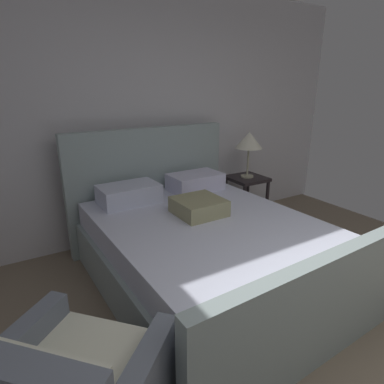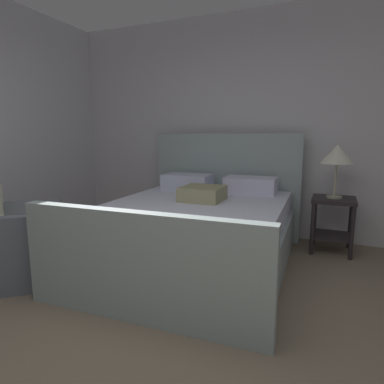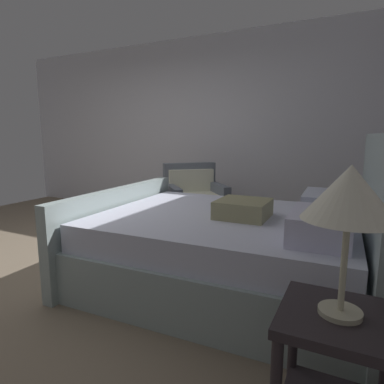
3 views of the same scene
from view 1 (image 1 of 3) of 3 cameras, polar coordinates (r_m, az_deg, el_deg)
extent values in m
cube|color=silver|center=(3.81, -5.35, 13.42)|extent=(5.12, 0.12, 2.75)
cube|color=#98AAA8|center=(2.91, 2.54, -12.63)|extent=(1.77, 2.13, 0.40)
cube|color=#98AAA8|center=(3.60, -7.44, 1.11)|extent=(1.83, 0.16, 1.28)
cube|color=#98AAA8|center=(2.17, 20.59, -20.07)|extent=(1.83, 0.16, 0.77)
cube|color=silver|center=(2.76, 2.63, -7.11)|extent=(1.69, 2.07, 0.22)
cube|color=silver|center=(3.14, -11.16, -0.33)|extent=(0.57, 0.38, 0.18)
cube|color=silver|center=(3.48, 0.58, 1.85)|extent=(0.57, 0.38, 0.18)
cube|color=gray|center=(2.82, 1.21, -2.57)|extent=(0.40, 0.40, 0.14)
cube|color=#2A2326|center=(4.14, 9.76, 2.39)|extent=(0.44, 0.44, 0.04)
cube|color=#2A2326|center=(4.27, 9.48, -2.78)|extent=(0.40, 0.40, 0.02)
cylinder|color=#2A2326|center=(3.98, 9.22, -2.79)|extent=(0.04, 0.04, 0.56)
cylinder|color=#2A2326|center=(4.22, 13.18, -1.79)|extent=(0.04, 0.04, 0.56)
cylinder|color=#2A2326|center=(4.26, 5.94, -1.23)|extent=(0.04, 0.04, 0.56)
cylinder|color=#2A2326|center=(4.49, 9.83, -0.38)|extent=(0.04, 0.04, 0.56)
cylinder|color=#B7B293|center=(4.13, 9.78, 2.79)|extent=(0.16, 0.16, 0.02)
cylinder|color=#B7B293|center=(4.09, 9.92, 5.29)|extent=(0.02, 0.02, 0.35)
cone|color=white|center=(4.04, 10.14, 9.10)|extent=(0.33, 0.33, 0.20)
cube|color=silver|center=(1.70, -19.98, -29.01)|extent=(0.94, 0.94, 0.10)
cube|color=slate|center=(1.83, -28.87, -23.96)|extent=(0.54, 0.51, 0.22)
camera|label=2|loc=(2.74, 74.26, -4.36)|focal=30.99mm
camera|label=3|loc=(4.95, 21.75, 12.11)|focal=30.77mm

